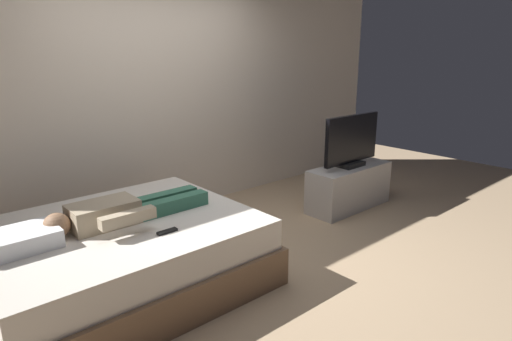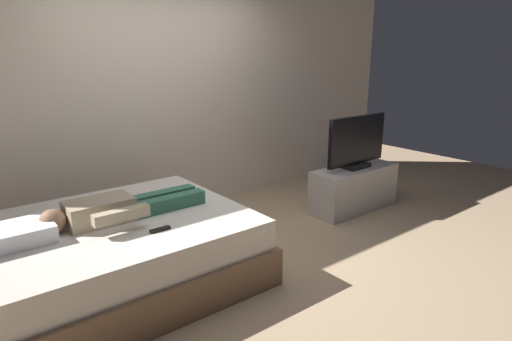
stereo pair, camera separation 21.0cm
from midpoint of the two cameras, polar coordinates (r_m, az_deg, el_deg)
name	(u,v)px [view 2 (the right image)]	position (r m, az deg, el deg)	size (l,w,h in m)	color
ground_plane	(247,260)	(3.93, 0.40, -11.61)	(10.00, 10.00, 0.00)	tan
back_wall	(189,85)	(5.05, -7.61, 11.00)	(6.40, 0.10, 2.80)	beige
bed	(118,253)	(3.59, -16.06, -10.31)	(2.00, 1.63, 0.54)	brown
pillow	(14,235)	(3.29, -27.53, -7.55)	(0.48, 0.34, 0.12)	white
person	(117,209)	(3.46, -16.05, -4.87)	(1.26, 0.46, 0.18)	tan
remote	(160,229)	(3.20, -10.60, -7.61)	(0.15, 0.04, 0.02)	black
tv_stand	(354,188)	(5.15, 13.84, -2.31)	(1.10, 0.40, 0.50)	#B7B2AD
tv	(357,143)	(5.02, 14.23, 3.51)	(0.88, 0.20, 0.59)	black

